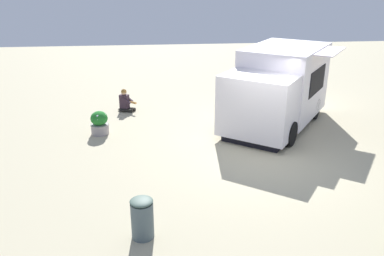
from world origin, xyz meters
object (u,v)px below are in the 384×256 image
(food_truck, at_px, (278,89))
(person_customer, at_px, (125,103))
(planter_flowering_far, at_px, (100,123))
(trash_bin, at_px, (142,218))

(food_truck, relative_size, person_customer, 6.00)
(planter_flowering_far, height_order, trash_bin, trash_bin)
(food_truck, relative_size, planter_flowering_far, 6.73)
(food_truck, bearing_deg, planter_flowering_far, -86.37)
(person_customer, xyz_separation_m, planter_flowering_far, (2.28, -0.69, 0.05))
(food_truck, xyz_separation_m, trash_bin, (5.94, -4.46, -0.80))
(trash_bin, bearing_deg, planter_flowering_far, -165.47)
(person_customer, xyz_separation_m, trash_bin, (7.84, 0.75, 0.10))
(person_customer, relative_size, planter_flowering_far, 1.12)
(food_truck, distance_m, planter_flowering_far, 5.98)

